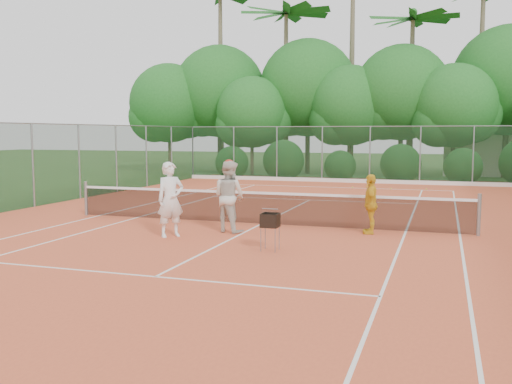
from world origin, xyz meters
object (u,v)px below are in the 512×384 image
at_px(player_white, 171,200).
at_px(ball_hopper, 270,221).
at_px(player_center_grp, 229,196).
at_px(player_yellow, 371,204).

relative_size(player_white, ball_hopper, 2.25).
relative_size(player_center_grp, ball_hopper, 2.29).
bearing_deg(ball_hopper, player_center_grp, 145.63).
xyz_separation_m(player_yellow, ball_hopper, (-1.89, -2.94, -0.11)).
bearing_deg(player_center_grp, ball_hopper, -48.80).
bearing_deg(player_yellow, player_white, -76.23).
xyz_separation_m(player_white, ball_hopper, (2.93, -0.86, -0.29)).
bearing_deg(ball_hopper, player_white, 177.97).
xyz_separation_m(player_center_grp, ball_hopper, (1.76, -2.01, -0.29)).
bearing_deg(player_white, player_center_grp, -2.32).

